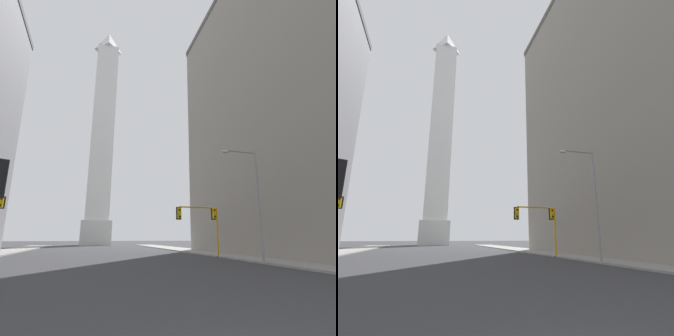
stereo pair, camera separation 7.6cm
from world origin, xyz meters
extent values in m
cube|color=gray|center=(13.60, 28.13, 0.07)|extent=(5.00, 93.77, 0.15)
cube|color=gray|center=(24.88, 20.86, 18.74)|extent=(21.08, 36.81, 37.48)
cube|color=silver|center=(0.00, 78.14, 3.41)|extent=(8.48, 8.48, 6.81)
cube|color=white|center=(0.00, 78.14, 36.10)|extent=(6.78, 6.78, 58.58)
pyramid|color=white|center=(0.00, 78.14, 69.12)|extent=(6.78, 6.78, 7.46)
cube|color=#E5B20F|center=(-11.20, 28.81, 5.63)|extent=(0.37, 0.37, 1.10)
cube|color=black|center=(-11.19, 28.99, 5.63)|extent=(0.58, 0.08, 1.32)
sphere|color=#410907|center=(-11.22, 28.62, 5.98)|extent=(0.22, 0.22, 0.22)
sphere|color=yellow|center=(-11.22, 28.62, 5.63)|extent=(0.22, 0.22, 0.22)
sphere|color=#073410|center=(-11.22, 28.62, 5.29)|extent=(0.22, 0.22, 0.22)
cylinder|color=orange|center=(11.22, 23.43, 2.63)|extent=(0.18, 0.18, 5.26)
cylinder|color=#262626|center=(11.22, 23.43, 0.05)|extent=(0.40, 0.40, 0.10)
cube|color=#E5B20F|center=(10.93, 23.43, 4.56)|extent=(0.35, 0.35, 1.10)
cube|color=black|center=(10.94, 23.61, 4.56)|extent=(0.58, 0.05, 1.32)
sphere|color=#410907|center=(10.92, 23.24, 4.91)|extent=(0.22, 0.22, 0.22)
sphere|color=yellow|center=(10.92, 23.24, 4.56)|extent=(0.22, 0.22, 0.22)
sphere|color=#073410|center=(10.92, 23.24, 4.22)|extent=(0.22, 0.22, 0.22)
cylinder|color=orange|center=(9.05, 23.43, 5.16)|extent=(4.34, 0.14, 0.14)
sphere|color=orange|center=(11.22, 23.43, 5.16)|extent=(0.18, 0.18, 0.18)
cube|color=#E5B20F|center=(6.88, 23.43, 4.49)|extent=(0.35, 0.35, 1.10)
cube|color=black|center=(6.89, 23.61, 4.49)|extent=(0.58, 0.05, 1.32)
sphere|color=#410907|center=(6.87, 23.24, 4.84)|extent=(0.22, 0.22, 0.22)
sphere|color=yellow|center=(6.87, 23.24, 4.49)|extent=(0.22, 0.22, 0.22)
sphere|color=#073410|center=(6.87, 23.24, 4.15)|extent=(0.22, 0.22, 0.22)
cylinder|color=gray|center=(11.39, 16.01, 4.67)|extent=(0.20, 0.20, 9.35)
cylinder|color=gray|center=(9.96, 16.01, 9.20)|extent=(2.85, 0.12, 0.12)
sphere|color=gray|center=(11.39, 16.01, 9.20)|extent=(0.20, 0.20, 0.20)
ellipsoid|color=silver|center=(8.53, 16.01, 9.08)|extent=(0.64, 0.36, 0.26)
camera|label=1|loc=(-2.20, -2.87, 1.95)|focal=28.00mm
camera|label=2|loc=(-2.12, -2.89, 1.95)|focal=28.00mm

